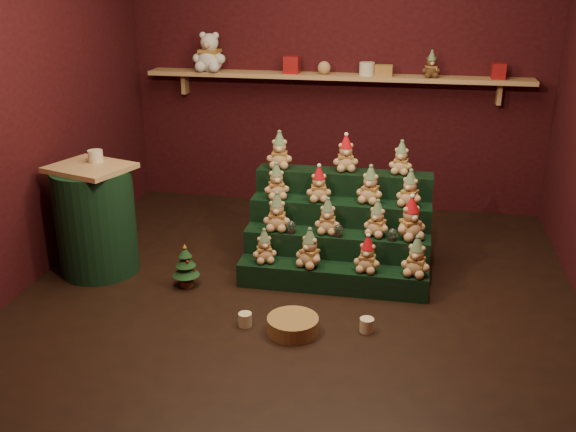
% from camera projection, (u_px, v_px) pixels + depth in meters
% --- Properties ---
extents(ground, '(4.00, 4.00, 0.00)m').
position_uv_depth(ground, '(298.00, 291.00, 4.73)').
color(ground, black).
rests_on(ground, ground).
extents(back_wall, '(4.00, 0.10, 2.80)m').
position_uv_depth(back_wall, '(337.00, 63.00, 6.12)').
color(back_wall, black).
rests_on(back_wall, ground).
extents(front_wall, '(4.00, 0.10, 2.80)m').
position_uv_depth(front_wall, '(202.00, 203.00, 2.35)').
color(front_wall, black).
rests_on(front_wall, ground).
extents(left_wall, '(0.10, 4.00, 2.80)m').
position_uv_depth(left_wall, '(19.00, 92.00, 4.60)').
color(left_wall, black).
rests_on(left_wall, ground).
extents(back_shelf, '(3.60, 0.26, 0.24)m').
position_uv_depth(back_shelf, '(334.00, 77.00, 5.99)').
color(back_shelf, tan).
rests_on(back_shelf, ground).
extents(riser_tier_front, '(1.40, 0.22, 0.18)m').
position_uv_depth(riser_tier_front, '(332.00, 278.00, 4.73)').
color(riser_tier_front, black).
rests_on(riser_tier_front, ground).
extents(riser_tier_midfront, '(1.40, 0.22, 0.36)m').
position_uv_depth(riser_tier_midfront, '(336.00, 255.00, 4.90)').
color(riser_tier_midfront, black).
rests_on(riser_tier_midfront, ground).
extents(riser_tier_midback, '(1.40, 0.22, 0.54)m').
position_uv_depth(riser_tier_midback, '(339.00, 233.00, 5.07)').
color(riser_tier_midback, black).
rests_on(riser_tier_midback, ground).
extents(riser_tier_back, '(1.40, 0.22, 0.72)m').
position_uv_depth(riser_tier_back, '(343.00, 213.00, 5.24)').
color(riser_tier_back, black).
rests_on(riser_tier_back, ground).
extents(teddy_0, '(0.23, 0.22, 0.25)m').
position_uv_depth(teddy_0, '(264.00, 246.00, 4.75)').
color(teddy_0, tan).
rests_on(teddy_0, riser_tier_front).
extents(teddy_1, '(0.26, 0.25, 0.29)m').
position_uv_depth(teddy_1, '(310.00, 248.00, 4.67)').
color(teddy_1, tan).
rests_on(teddy_1, riser_tier_front).
extents(teddy_2, '(0.21, 0.19, 0.27)m').
position_uv_depth(teddy_2, '(367.00, 254.00, 4.59)').
color(teddy_2, tan).
rests_on(teddy_2, riser_tier_front).
extents(teddy_3, '(0.24, 0.23, 0.29)m').
position_uv_depth(teddy_3, '(417.00, 256.00, 4.53)').
color(teddy_3, tan).
rests_on(teddy_3, riser_tier_front).
extents(teddy_4, '(0.22, 0.20, 0.29)m').
position_uv_depth(teddy_4, '(277.00, 212.00, 4.86)').
color(teddy_4, tan).
rests_on(teddy_4, riser_tier_midfront).
extents(teddy_5, '(0.19, 0.18, 0.27)m').
position_uv_depth(teddy_5, '(328.00, 216.00, 4.80)').
color(teddy_5, tan).
rests_on(teddy_5, riser_tier_midfront).
extents(teddy_6, '(0.24, 0.23, 0.27)m').
position_uv_depth(teddy_6, '(377.00, 218.00, 4.75)').
color(teddy_6, tan).
rests_on(teddy_6, riser_tier_midfront).
extents(teddy_7, '(0.30, 0.29, 0.31)m').
position_uv_depth(teddy_7, '(411.00, 218.00, 4.70)').
color(teddy_7, tan).
rests_on(teddy_7, riser_tier_midfront).
extents(teddy_8, '(0.25, 0.24, 0.28)m').
position_uv_depth(teddy_8, '(276.00, 181.00, 5.01)').
color(teddy_8, tan).
rests_on(teddy_8, riser_tier_midback).
extents(teddy_9, '(0.22, 0.21, 0.27)m').
position_uv_depth(teddy_9, '(319.00, 184.00, 4.95)').
color(teddy_9, tan).
rests_on(teddy_9, riser_tier_midback).
extents(teddy_10, '(0.24, 0.23, 0.29)m').
position_uv_depth(teddy_10, '(370.00, 185.00, 4.91)').
color(teddy_10, tan).
rests_on(teddy_10, riser_tier_midback).
extents(teddy_11, '(0.25, 0.24, 0.28)m').
position_uv_depth(teddy_11, '(410.00, 189.00, 4.83)').
color(teddy_11, tan).
rests_on(teddy_11, riser_tier_midback).
extents(teddy_12, '(0.23, 0.21, 0.29)m').
position_uv_depth(teddy_12, '(280.00, 150.00, 5.16)').
color(teddy_12, tan).
rests_on(teddy_12, riser_tier_back).
extents(teddy_13, '(0.24, 0.22, 0.28)m').
position_uv_depth(teddy_13, '(346.00, 153.00, 5.09)').
color(teddy_13, tan).
rests_on(teddy_13, riser_tier_back).
extents(teddy_14, '(0.21, 0.19, 0.26)m').
position_uv_depth(teddy_14, '(401.00, 158.00, 5.01)').
color(teddy_14, tan).
rests_on(teddy_14, riser_tier_back).
extents(snow_globe_a, '(0.07, 0.07, 0.10)m').
position_uv_depth(snow_globe_a, '(291.00, 227.00, 4.83)').
color(snow_globe_a, black).
rests_on(snow_globe_a, riser_tier_midfront).
extents(snow_globe_b, '(0.07, 0.07, 0.09)m').
position_uv_depth(snow_globe_b, '(338.00, 230.00, 4.76)').
color(snow_globe_b, black).
rests_on(snow_globe_b, riser_tier_midfront).
extents(snow_globe_c, '(0.07, 0.07, 0.09)m').
position_uv_depth(snow_globe_c, '(392.00, 234.00, 4.69)').
color(snow_globe_c, black).
rests_on(snow_globe_c, riser_tier_midfront).
extents(side_table, '(0.68, 0.62, 0.86)m').
position_uv_depth(side_table, '(96.00, 220.00, 4.92)').
color(side_table, tan).
rests_on(side_table, ground).
extents(table_ornament, '(0.11, 0.11, 0.09)m').
position_uv_depth(table_ornament, '(95.00, 156.00, 4.85)').
color(table_ornament, beige).
rests_on(table_ornament, side_table).
extents(mini_christmas_tree, '(0.20, 0.20, 0.34)m').
position_uv_depth(mini_christmas_tree, '(186.00, 266.00, 4.75)').
color(mini_christmas_tree, '#4C301B').
rests_on(mini_christmas_tree, ground).
extents(mug_left, '(0.09, 0.09, 0.09)m').
position_uv_depth(mug_left, '(245.00, 320.00, 4.25)').
color(mug_left, beige).
rests_on(mug_left, ground).
extents(mug_right, '(0.09, 0.09, 0.09)m').
position_uv_depth(mug_right, '(367.00, 325.00, 4.18)').
color(mug_right, beige).
rests_on(mug_right, ground).
extents(wicker_basket, '(0.36, 0.36, 0.11)m').
position_uv_depth(wicker_basket, '(293.00, 325.00, 4.17)').
color(wicker_basket, olive).
rests_on(wicker_basket, ground).
extents(white_bear, '(0.34, 0.31, 0.46)m').
position_uv_depth(white_bear, '(210.00, 47.00, 6.09)').
color(white_bear, silver).
rests_on(white_bear, back_shelf).
extents(brown_bear, '(0.19, 0.18, 0.23)m').
position_uv_depth(brown_bear, '(431.00, 65.00, 5.76)').
color(brown_bear, '#452B17').
rests_on(brown_bear, back_shelf).
extents(gift_tin_red_a, '(0.14, 0.14, 0.16)m').
position_uv_depth(gift_tin_red_a, '(292.00, 65.00, 6.01)').
color(gift_tin_red_a, maroon).
rests_on(gift_tin_red_a, back_shelf).
extents(gift_tin_cream, '(0.14, 0.14, 0.12)m').
position_uv_depth(gift_tin_cream, '(367.00, 69.00, 5.89)').
color(gift_tin_cream, beige).
rests_on(gift_tin_cream, back_shelf).
extents(gift_tin_red_b, '(0.12, 0.12, 0.14)m').
position_uv_depth(gift_tin_red_b, '(498.00, 71.00, 5.68)').
color(gift_tin_red_b, maroon).
rests_on(gift_tin_red_b, back_shelf).
extents(shelf_plush_ball, '(0.12, 0.12, 0.12)m').
position_uv_depth(shelf_plush_ball, '(324.00, 68.00, 5.96)').
color(shelf_plush_ball, tan).
rests_on(shelf_plush_ball, back_shelf).
extents(scarf_gift_box, '(0.16, 0.10, 0.10)m').
position_uv_depth(scarf_gift_box, '(384.00, 70.00, 5.86)').
color(scarf_gift_box, '#C7531C').
rests_on(scarf_gift_box, back_shelf).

